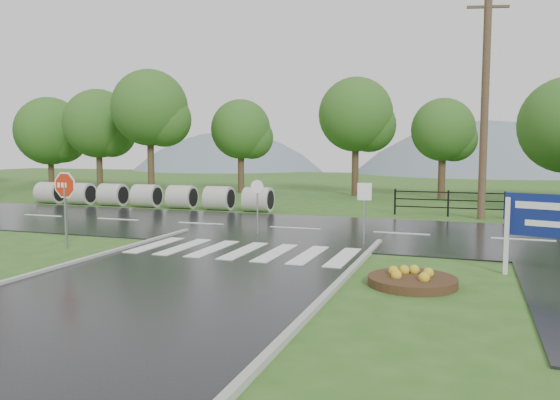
% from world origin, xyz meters
% --- Properties ---
extents(ground, '(120.00, 120.00, 0.00)m').
position_xyz_m(ground, '(0.00, 0.00, 0.00)').
color(ground, '#2E591D').
rests_on(ground, ground).
extents(main_road, '(90.00, 8.00, 0.04)m').
position_xyz_m(main_road, '(0.00, 10.00, 0.00)').
color(main_road, black).
rests_on(main_road, ground).
extents(crosswalk, '(6.50, 2.80, 0.02)m').
position_xyz_m(crosswalk, '(0.00, 5.00, 0.06)').
color(crosswalk, silver).
rests_on(crosswalk, ground).
extents(fence_west, '(9.58, 0.08, 1.20)m').
position_xyz_m(fence_west, '(7.75, 16.00, 0.72)').
color(fence_west, black).
rests_on(fence_west, ground).
extents(hills, '(102.00, 48.00, 48.00)m').
position_xyz_m(hills, '(3.49, 65.00, -15.54)').
color(hills, slate).
rests_on(hills, ground).
extents(treeline, '(83.20, 5.20, 10.00)m').
position_xyz_m(treeline, '(1.00, 24.00, 0.00)').
color(treeline, '#26541A').
rests_on(treeline, ground).
extents(culvert_pipes, '(13.90, 1.20, 1.20)m').
position_xyz_m(culvert_pipes, '(-9.78, 15.00, 0.60)').
color(culvert_pipes, '#9E9B93').
rests_on(culvert_pipes, ground).
extents(stop_sign, '(1.12, 0.11, 2.52)m').
position_xyz_m(stop_sign, '(-5.43, 3.85, 1.76)').
color(stop_sign, '#939399').
rests_on(stop_sign, ground).
extents(estate_billboard, '(2.20, 0.74, 1.99)m').
position_xyz_m(estate_billboard, '(8.19, 4.53, 1.37)').
color(estate_billboard, silver).
rests_on(estate_billboard, ground).
extents(flower_bed, '(1.98, 1.98, 0.40)m').
position_xyz_m(flower_bed, '(5.11, 2.64, 0.15)').
color(flower_bed, '#332111').
rests_on(flower_bed, ground).
extents(reg_sign_small, '(0.44, 0.06, 2.00)m').
position_xyz_m(reg_sign_small, '(3.16, 7.24, 1.43)').
color(reg_sign_small, '#939399').
rests_on(reg_sign_small, ground).
extents(reg_sign_round, '(0.46, 0.07, 1.98)m').
position_xyz_m(reg_sign_round, '(-0.78, 8.09, 1.27)').
color(reg_sign_round, '#939399').
rests_on(reg_sign_round, ground).
extents(utility_pole_east, '(1.71, 0.53, 9.78)m').
position_xyz_m(utility_pole_east, '(6.77, 15.50, 4.97)').
color(utility_pole_east, '#473523').
rests_on(utility_pole_east, ground).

